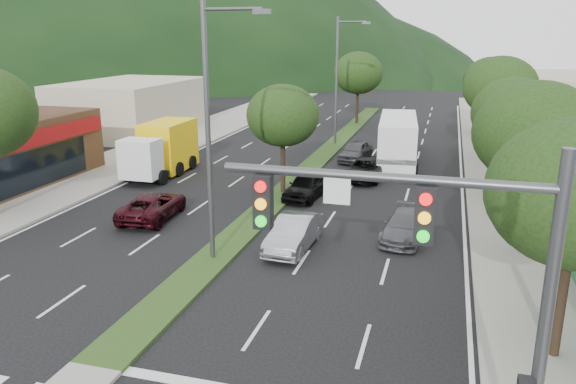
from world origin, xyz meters
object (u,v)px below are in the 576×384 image
(tree_med_near, at_px, (283,116))
(car_queue_e, at_px, (356,151))
(suv_maroon, at_px, (153,206))
(car_queue_d, at_px, (366,169))
(car_queue_b, at_px, (405,226))
(car_queue_a, at_px, (307,186))
(motorhome, at_px, (397,140))
(car_queue_c, at_px, (403,141))
(car_queue_f, at_px, (397,129))
(traffic_signal, at_px, (457,272))
(tree_med_far, at_px, (358,73))
(streetlight_near, at_px, (213,122))
(tree_r_c, at_px, (514,113))
(tree_r_d, at_px, (500,87))
(tree_r_b, at_px, (536,133))
(sedan_silver, at_px, (294,233))
(tree_r_e, at_px, (491,80))
(streetlight_mid, at_px, (339,75))
(box_truck, at_px, (163,150))

(tree_med_near, height_order, car_queue_e, tree_med_near)
(suv_maroon, bearing_deg, car_queue_d, -135.20)
(tree_med_near, distance_m, car_queue_b, 9.83)
(car_queue_a, distance_m, car_queue_b, 7.59)
(car_queue_d, height_order, motorhome, motorhome)
(car_queue_a, relative_size, car_queue_e, 0.98)
(car_queue_c, distance_m, motorhome, 5.63)
(car_queue_b, distance_m, car_queue_f, 26.11)
(suv_maroon, height_order, motorhome, motorhome)
(traffic_signal, xyz_separation_m, tree_med_far, (-9.03, 45.54, 0.36))
(streetlight_near, bearing_deg, tree_r_c, 45.49)
(streetlight_near, bearing_deg, car_queue_e, 83.09)
(tree_r_d, distance_m, tree_med_far, 18.44)
(car_queue_b, height_order, car_queue_e, car_queue_e)
(suv_maroon, distance_m, motorhome, 18.25)
(motorhome, bearing_deg, car_queue_b, -88.05)
(traffic_signal, relative_size, car_queue_b, 1.70)
(traffic_signal, bearing_deg, tree_med_far, 101.22)
(tree_r_b, height_order, car_queue_c, tree_r_b)
(sedan_silver, distance_m, car_queue_c, 22.62)
(tree_r_e, distance_m, tree_med_far, 12.65)
(tree_r_e, relative_size, car_queue_c, 1.68)
(car_queue_c, bearing_deg, tree_r_c, -59.47)
(car_queue_c, bearing_deg, tree_r_d, -18.13)
(tree_r_c, height_order, sedan_silver, tree_r_c)
(tree_r_d, distance_m, car_queue_c, 8.33)
(tree_r_b, distance_m, streetlight_near, 12.47)
(tree_r_b, xyz_separation_m, streetlight_mid, (-11.79, 21.00, 0.55))
(streetlight_near, distance_m, car_queue_a, 10.78)
(tree_r_d, relative_size, tree_med_near, 1.19)
(tree_med_near, distance_m, sedan_silver, 9.22)
(tree_r_e, bearing_deg, box_truck, -136.46)
(tree_r_e, bearing_deg, car_queue_d, -114.53)
(streetlight_near, xyz_separation_m, car_queue_e, (2.37, 19.52, -4.88))
(tree_med_near, distance_m, car_queue_d, 7.14)
(tree_r_d, bearing_deg, suv_maroon, -133.21)
(tree_r_e, bearing_deg, streetlight_mid, -149.31)
(streetlight_near, height_order, suv_maroon, streetlight_near)
(tree_r_c, relative_size, streetlight_near, 0.65)
(tree_r_d, relative_size, car_queue_c, 1.79)
(tree_med_near, bearing_deg, suv_maroon, -129.26)
(tree_r_d, height_order, streetlight_near, streetlight_near)
(streetlight_near, bearing_deg, car_queue_a, 82.26)
(tree_med_near, xyz_separation_m, car_queue_e, (2.57, 9.52, -3.72))
(traffic_signal, distance_m, motorhome, 28.90)
(motorhome, bearing_deg, tree_r_e, 58.66)
(tree_r_c, xyz_separation_m, car_queue_e, (-9.43, 7.52, -4.04))
(tree_r_c, distance_m, sedan_silver, 14.13)
(tree_r_b, relative_size, tree_med_far, 1.00)
(car_queue_c, relative_size, car_queue_f, 0.92)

